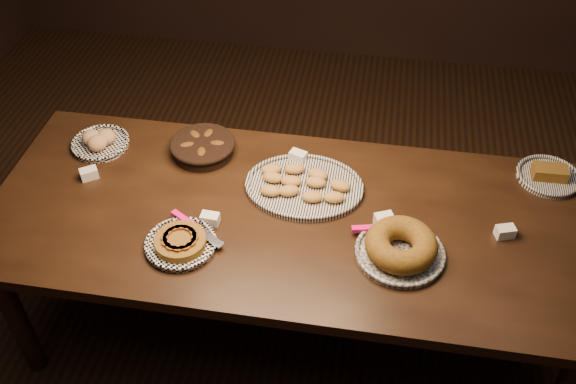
% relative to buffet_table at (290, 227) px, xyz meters
% --- Properties ---
extents(ground, '(5.00, 5.00, 0.00)m').
position_rel_buffet_table_xyz_m(ground, '(0.00, 0.00, -0.68)').
color(ground, black).
rests_on(ground, ground).
extents(buffet_table, '(2.40, 1.00, 0.75)m').
position_rel_buffet_table_xyz_m(buffet_table, '(0.00, 0.00, 0.00)').
color(buffet_table, black).
rests_on(buffet_table, ground).
extents(apple_tart_plate, '(0.30, 0.29, 0.05)m').
position_rel_buffet_table_xyz_m(apple_tart_plate, '(-0.37, -0.23, 0.09)').
color(apple_tart_plate, white).
rests_on(apple_tart_plate, buffet_table).
extents(madeleine_platter, '(0.48, 0.39, 0.05)m').
position_rel_buffet_table_xyz_m(madeleine_platter, '(0.03, 0.15, 0.09)').
color(madeleine_platter, black).
rests_on(madeleine_platter, buffet_table).
extents(bundt_cake_plate, '(0.35, 0.33, 0.10)m').
position_rel_buffet_table_xyz_m(bundt_cake_plate, '(0.43, -0.15, 0.12)').
color(bundt_cake_plate, black).
rests_on(bundt_cake_plate, buffet_table).
extents(croissant_basket, '(0.34, 0.34, 0.07)m').
position_rel_buffet_table_xyz_m(croissant_basket, '(-0.43, 0.31, 0.11)').
color(croissant_basket, black).
rests_on(croissant_basket, buffet_table).
extents(bread_roll_plate, '(0.25, 0.25, 0.08)m').
position_rel_buffet_table_xyz_m(bread_roll_plate, '(-0.89, 0.28, 0.10)').
color(bread_roll_plate, white).
rests_on(bread_roll_plate, buffet_table).
extents(loaf_plate, '(0.26, 0.26, 0.06)m').
position_rel_buffet_table_xyz_m(loaf_plate, '(1.02, 0.38, 0.09)').
color(loaf_plate, black).
rests_on(loaf_plate, buffet_table).
extents(tent_cards, '(1.75, 0.48, 0.04)m').
position_rel_buffet_table_xyz_m(tent_cards, '(0.00, 0.07, 0.10)').
color(tent_cards, white).
rests_on(tent_cards, buffet_table).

